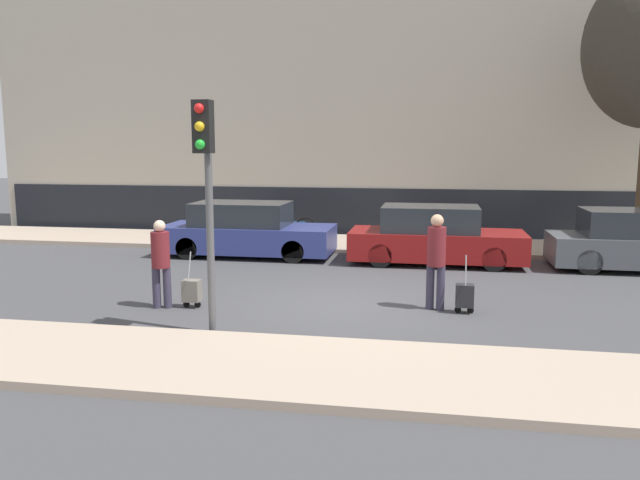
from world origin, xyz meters
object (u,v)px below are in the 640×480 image
parked_car_0 (246,231)px  pedestrian_right (436,256)px  traffic_light (206,170)px  pedestrian_left (161,259)px  trolley_right (465,296)px  parked_bicycle (289,228)px  parked_car_1 (435,237)px  trolley_left (192,291)px  parked_car_2 (635,242)px

parked_car_0 → pedestrian_right: 7.05m
parked_car_0 → traffic_light: bearing=-77.7°
pedestrian_left → trolley_right: (5.56, 0.62, -0.61)m
parked_bicycle → pedestrian_left: bearing=-94.3°
parked_car_0 → pedestrian_left: (0.07, -5.64, 0.25)m
pedestrian_right → parked_car_1: bearing=-72.5°
trolley_right → traffic_light: (-4.08, -2.07, 2.32)m
parked_car_0 → pedestrian_left: pedestrian_left is taller
trolley_left → trolley_right: trolley_right is taller
trolley_left → pedestrian_right: size_ratio=0.60×
trolley_right → pedestrian_right: bearing=162.6°
parked_car_2 → trolley_left: 10.69m
trolley_right → pedestrian_left: bearing=-173.6°
trolley_left → traffic_light: size_ratio=0.29×
pedestrian_right → parked_car_2: bearing=-118.7°
parked_car_1 → trolley_left: bearing=-130.3°
parked_car_2 → pedestrian_left: size_ratio=2.44×
parked_car_2 → parked_bicycle: bearing=164.5°
parked_car_0 → pedestrian_left: size_ratio=2.81×
parked_car_2 → trolley_right: parked_car_2 is taller
parked_car_2 → traffic_light: (-8.34, -6.86, 1.96)m
pedestrian_left → parked_bicycle: 8.01m
trolley_left → pedestrian_right: pedestrian_right is taller
trolley_left → pedestrian_right: bearing=8.4°
pedestrian_left → trolley_left: (0.54, 0.12, -0.62)m
pedestrian_left → parked_bicycle: (0.60, 7.97, -0.45)m
parked_car_0 → parked_bicycle: size_ratio=2.63×
trolley_left → traffic_light: (0.94, -1.57, 2.32)m
trolley_left → parked_bicycle: (0.06, 7.85, 0.17)m
pedestrian_left → traffic_light: traffic_light is taller
parked_car_0 → trolley_left: 5.56m
pedestrian_right → trolley_left: bearing=25.7°
parked_car_0 → pedestrian_right: size_ratio=2.62×
parked_car_2 → parked_bicycle: parked_car_2 is taller
parked_car_1 → parked_bicycle: 5.11m
parked_car_0 → parked_bicycle: bearing=74.0°
parked_car_1 → parked_car_2: parked_car_1 is taller
parked_car_2 → traffic_light: size_ratio=1.09×
pedestrian_right → trolley_right: pedestrian_right is taller
traffic_light → parked_bicycle: (-0.88, 9.43, -2.15)m
parked_car_1 → pedestrian_left: size_ratio=2.66×
parked_car_2 → pedestrian_left: pedestrian_left is taller
parked_bicycle → parked_car_0: bearing=-106.0°
pedestrian_left → pedestrian_right: pedestrian_right is taller
parked_car_0 → parked_car_1: 5.09m
parked_car_2 → trolley_right: size_ratio=3.77×
trolley_right → parked_bicycle: size_ratio=0.61×
parked_car_0 → parked_car_2: 9.89m
parked_car_1 → trolley_left: 6.94m
pedestrian_right → trolley_right: size_ratio=1.66×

